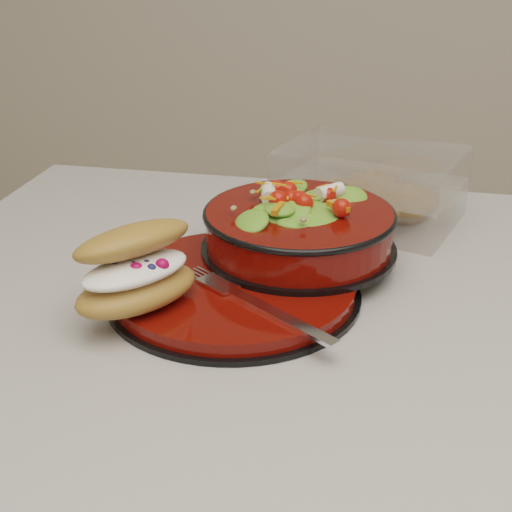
% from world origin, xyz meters
% --- Properties ---
extents(dinner_plate, '(0.27, 0.27, 0.02)m').
position_xyz_m(dinner_plate, '(-0.23, -0.01, 0.91)').
color(dinner_plate, black).
rests_on(dinner_plate, island_counter).
extents(salad_bowl, '(0.22, 0.22, 0.09)m').
position_xyz_m(salad_bowl, '(-0.17, 0.07, 0.96)').
color(salad_bowl, black).
rests_on(salad_bowl, dinner_plate).
extents(croissant, '(0.14, 0.16, 0.08)m').
position_xyz_m(croissant, '(-0.31, -0.08, 0.96)').
color(croissant, '#A87133').
rests_on(croissant, dinner_plate).
extents(fork, '(0.16, 0.12, 0.00)m').
position_xyz_m(fork, '(-0.19, -0.07, 0.92)').
color(fork, silver).
rests_on(fork, dinner_plate).
extents(pastry_box, '(0.26, 0.22, 0.09)m').
position_xyz_m(pastry_box, '(-0.10, 0.24, 0.94)').
color(pastry_box, white).
rests_on(pastry_box, island_counter).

